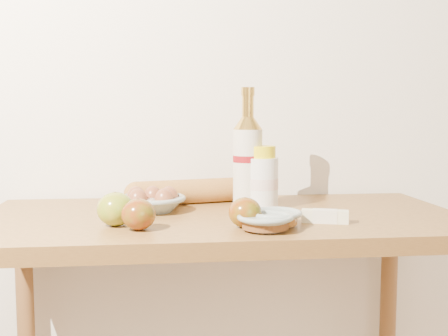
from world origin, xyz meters
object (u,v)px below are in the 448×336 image
at_px(table, 223,262).
at_px(bourbon_bottle, 248,160).
at_px(baguette, 197,191).
at_px(cream_bottle, 262,180).
at_px(egg_bowl, 152,202).

height_order(table, bourbon_bottle, bourbon_bottle).
bearing_deg(table, bourbon_bottle, 47.30).
relative_size(table, bourbon_bottle, 3.74).
bearing_deg(table, baguette, 106.82).
distance_m(table, bourbon_bottle, 0.28).
xyz_separation_m(cream_bottle, baguette, (-0.17, 0.11, -0.04)).
bearing_deg(table, cream_bottle, 30.52).
bearing_deg(baguette, cream_bottle, -46.70).
height_order(cream_bottle, baguette, cream_bottle).
relative_size(egg_bowl, baguette, 0.46).
xyz_separation_m(cream_bottle, egg_bowl, (-0.29, -0.01, -0.05)).
height_order(bourbon_bottle, egg_bowl, bourbon_bottle).
height_order(bourbon_bottle, cream_bottle, bourbon_bottle).
bearing_deg(cream_bottle, bourbon_bottle, 179.64).
xyz_separation_m(bourbon_bottle, egg_bowl, (-0.25, -0.02, -0.10)).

